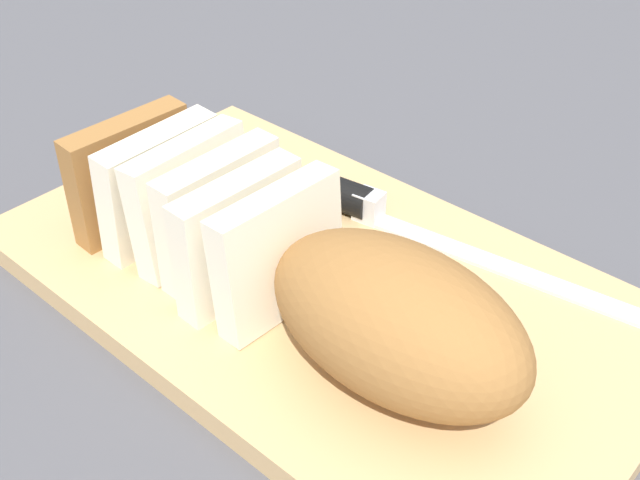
% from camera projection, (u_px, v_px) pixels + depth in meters
% --- Properties ---
extents(ground_plane, '(3.00, 3.00, 0.00)m').
position_uv_depth(ground_plane, '(320.00, 295.00, 0.55)').
color(ground_plane, '#4C4C51').
extents(cutting_board, '(0.47, 0.28, 0.02)m').
position_uv_depth(cutting_board, '(320.00, 285.00, 0.54)').
color(cutting_board, tan).
rests_on(cutting_board, ground_plane).
extents(bread_loaf, '(0.34, 0.11, 0.09)m').
position_uv_depth(bread_loaf, '(306.00, 269.00, 0.47)').
color(bread_loaf, '#996633').
rests_on(bread_loaf, cutting_board).
extents(bread_knife, '(0.29, 0.05, 0.03)m').
position_uv_depth(bread_knife, '(379.00, 211.00, 0.58)').
color(bread_knife, silver).
rests_on(bread_knife, cutting_board).
extents(crumb_near_knife, '(0.00, 0.00, 0.00)m').
position_uv_depth(crumb_near_knife, '(384.00, 329.00, 0.49)').
color(crumb_near_knife, '#996633').
rests_on(crumb_near_knife, cutting_board).
extents(crumb_near_loaf, '(0.01, 0.01, 0.01)m').
position_uv_depth(crumb_near_loaf, '(431.00, 279.00, 0.53)').
color(crumb_near_loaf, '#996633').
rests_on(crumb_near_loaf, cutting_board).
extents(crumb_stray_left, '(0.01, 0.01, 0.01)m').
position_uv_depth(crumb_stray_left, '(225.00, 247.00, 0.56)').
color(crumb_stray_left, '#996633').
rests_on(crumb_stray_left, cutting_board).
extents(crumb_stray_right, '(0.01, 0.01, 0.01)m').
position_uv_depth(crumb_stray_right, '(360.00, 250.00, 0.55)').
color(crumb_stray_right, '#996633').
rests_on(crumb_stray_right, cutting_board).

